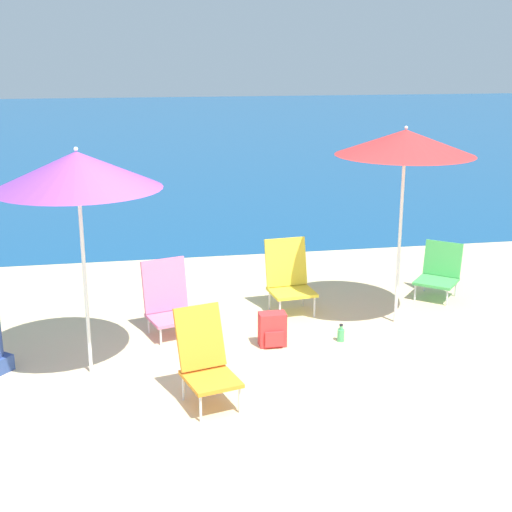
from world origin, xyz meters
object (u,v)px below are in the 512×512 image
(beach_umbrella_purple, at_px, (77,170))
(backpack_red, at_px, (272,330))
(beach_chair_pink, at_px, (168,300))
(water_bottle, at_px, (341,334))
(beach_umbrella_red, at_px, (405,143))
(beach_chair_green, at_px, (439,271))
(beach_chair_yellow, at_px, (289,276))
(beach_chair_orange, at_px, (205,358))

(beach_umbrella_purple, height_order, backpack_red, beach_umbrella_purple)
(beach_chair_pink, distance_m, water_bottle, 1.95)
(beach_umbrella_purple, bearing_deg, beach_chair_pink, 47.83)
(beach_umbrella_red, distance_m, backpack_red, 2.50)
(beach_chair_pink, bearing_deg, beach_umbrella_purple, -148.95)
(water_bottle, bearing_deg, backpack_red, 178.61)
(beach_chair_green, distance_m, beach_chair_yellow, 2.04)
(beach_umbrella_red, bearing_deg, backpack_red, -164.85)
(beach_chair_yellow, bearing_deg, beach_chair_orange, -126.57)
(backpack_red, xyz_separation_m, water_bottle, (0.76, -0.02, -0.10))
(beach_chair_yellow, bearing_deg, beach_umbrella_purple, -155.73)
(beach_chair_yellow, bearing_deg, beach_umbrella_red, -34.72)
(water_bottle, bearing_deg, beach_chair_yellow, 108.15)
(beach_umbrella_purple, height_order, beach_chair_green, beach_umbrella_purple)
(beach_umbrella_purple, height_order, beach_chair_yellow, beach_umbrella_purple)
(beach_chair_orange, height_order, backpack_red, beach_chair_orange)
(beach_umbrella_purple, xyz_separation_m, beach_chair_green, (4.34, 1.53, -1.67))
(beach_chair_pink, distance_m, beach_chair_green, 3.57)
(beach_chair_pink, bearing_deg, water_bottle, -35.21)
(beach_chair_pink, relative_size, beach_chair_orange, 0.97)
(beach_chair_pink, bearing_deg, beach_umbrella_red, -20.47)
(beach_chair_green, relative_size, beach_chair_orange, 0.85)
(beach_umbrella_red, relative_size, water_bottle, 11.57)
(beach_chair_yellow, bearing_deg, beach_chair_pink, -169.42)
(beach_umbrella_red, bearing_deg, beach_chair_yellow, 151.57)
(beach_umbrella_red, xyz_separation_m, beach_chair_yellow, (-1.14, 0.62, -1.66))
(beach_chair_yellow, height_order, water_bottle, beach_chair_yellow)
(beach_chair_yellow, relative_size, backpack_red, 2.37)
(beach_umbrella_red, height_order, backpack_red, beach_umbrella_red)
(beach_umbrella_purple, relative_size, beach_chair_orange, 2.62)
(beach_umbrella_red, height_order, water_bottle, beach_umbrella_red)
(beach_chair_yellow, bearing_deg, water_bottle, -78.14)
(beach_chair_pink, xyz_separation_m, backpack_red, (1.07, -0.59, -0.20))
(beach_chair_yellow, distance_m, backpack_red, 1.15)
(beach_umbrella_purple, xyz_separation_m, beach_chair_pink, (0.83, 0.92, -1.62))
(beach_chair_green, distance_m, beach_chair_orange, 4.03)
(beach_chair_orange, distance_m, backpack_red, 1.43)
(beach_chair_orange, bearing_deg, beach_chair_pink, 82.69)
(beach_umbrella_red, bearing_deg, beach_chair_pink, 176.30)
(beach_umbrella_red, distance_m, beach_chair_green, 2.12)
(beach_umbrella_purple, height_order, beach_chair_orange, beach_umbrella_purple)
(beach_umbrella_purple, bearing_deg, water_bottle, 6.56)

